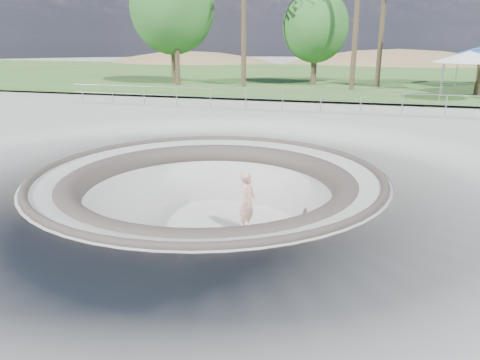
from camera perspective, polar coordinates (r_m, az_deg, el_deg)
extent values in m
plane|color=#A8A8A3|center=(13.75, -3.87, 0.76)|extent=(180.00, 180.00, 0.00)
torus|color=#A8A8A3|center=(14.44, -3.71, -6.88)|extent=(14.00, 14.00, 4.00)
cylinder|color=#A8A8A3|center=(14.42, -3.71, -6.70)|extent=(6.60, 6.60, 0.10)
torus|color=#483F3A|center=(13.76, -3.86, 0.68)|extent=(10.24, 10.24, 0.24)
torus|color=#483F3A|center=(13.89, -3.83, -1.03)|extent=(8.91, 8.91, 0.81)
cube|color=#366126|center=(46.80, 10.15, 12.36)|extent=(180.00, 36.00, 0.12)
ellipsoid|color=olive|center=(73.16, -6.04, 8.89)|extent=(50.40, 36.00, 23.40)
ellipsoid|color=olive|center=(73.49, 18.09, 7.06)|extent=(61.60, 44.00, 28.60)
cylinder|color=#999CA1|center=(24.99, 5.25, 10.83)|extent=(25.00, 0.05, 0.05)
cylinder|color=#999CA1|center=(25.04, 5.22, 9.81)|extent=(25.00, 0.05, 0.05)
cube|color=brown|center=(14.40, 0.91, -6.14)|extent=(0.92, 0.45, 0.02)
cylinder|color=silver|center=(14.41, 0.91, -6.27)|extent=(0.08, 0.19, 0.04)
cylinder|color=silver|center=(14.41, 0.91, -6.27)|extent=(0.08, 0.19, 0.04)
cylinder|color=silver|center=(14.42, 0.91, -6.31)|extent=(0.07, 0.05, 0.07)
cylinder|color=silver|center=(14.42, 0.91, -6.31)|extent=(0.07, 0.05, 0.07)
cylinder|color=silver|center=(14.42, 0.91, -6.31)|extent=(0.07, 0.05, 0.07)
cylinder|color=silver|center=(14.42, 0.91, -6.31)|extent=(0.07, 0.05, 0.07)
imported|color=tan|center=(14.06, 0.93, -2.63)|extent=(0.56, 0.74, 1.85)
cylinder|color=#999CA1|center=(29.55, 23.73, 10.72)|extent=(0.06, 0.06, 2.06)
cylinder|color=#999CA1|center=(32.13, 23.11, 11.20)|extent=(0.06, 0.06, 2.06)
cube|color=silver|center=(30.97, 26.10, 12.76)|extent=(3.21, 3.21, 0.08)
cone|color=silver|center=(30.96, 26.18, 13.36)|extent=(5.48, 5.48, 0.65)
cylinder|color=#999CA1|center=(33.04, 26.31, 11.24)|extent=(0.06, 0.06, 2.41)
cylinder|color=#999CA1|center=(36.06, 25.45, 11.70)|extent=(0.06, 0.06, 2.41)
cylinder|color=brown|center=(37.13, -7.87, 19.79)|extent=(0.36, 0.36, 11.08)
cylinder|color=brown|center=(35.67, 0.46, 18.28)|extent=(0.36, 0.36, 8.88)
cylinder|color=brown|center=(34.43, 14.09, 19.82)|extent=(0.36, 0.36, 11.24)
cylinder|color=brown|center=(37.08, 16.87, 17.03)|extent=(0.36, 0.36, 8.22)
cylinder|color=brown|center=(38.50, -8.10, 15.51)|extent=(0.44, 0.44, 5.49)
ellipsoid|color=#216225|center=(38.55, -8.30, 20.18)|extent=(6.56, 5.96, 7.16)
cylinder|color=brown|center=(37.59, 9.02, 14.41)|extent=(0.44, 0.44, 4.15)
ellipsoid|color=#216225|center=(37.56, 9.20, 18.02)|extent=(4.95, 4.50, 5.40)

